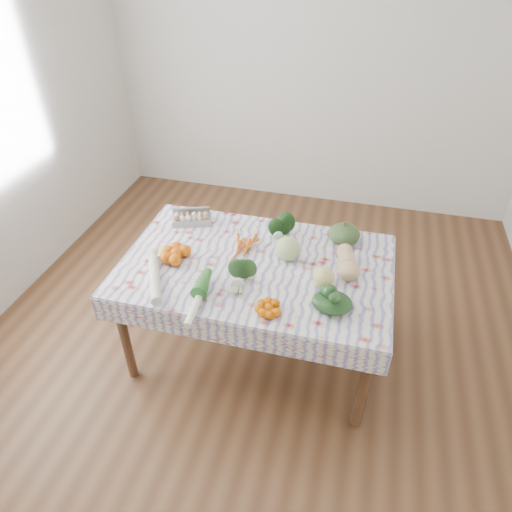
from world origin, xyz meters
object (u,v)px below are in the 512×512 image
cabbage (288,248)px  grapefruit (324,277)px  kabocha_squash (344,234)px  butternut_squash (348,262)px  egg_carton (192,220)px  dining_table (256,274)px

cabbage → grapefruit: 0.32m
kabocha_squash → butternut_squash: size_ratio=0.73×
egg_carton → cabbage: bearing=-36.7°
egg_carton → butternut_squash: bearing=-32.3°
kabocha_squash → butternut_squash: kabocha_squash is taller
egg_carton → kabocha_squash: kabocha_squash is taller
butternut_squash → grapefruit: 0.21m
cabbage → dining_table: bearing=-150.8°
butternut_squash → kabocha_squash: bearing=87.3°
dining_table → kabocha_squash: 0.64m
dining_table → cabbage: 0.26m
egg_carton → kabocha_squash: bearing=-17.3°
egg_carton → cabbage: 0.76m
egg_carton → kabocha_squash: size_ratio=1.28×
grapefruit → kabocha_squash: bearing=81.5°
kabocha_squash → butternut_squash: bearing=-80.5°
kabocha_squash → egg_carton: bearing=-177.8°
kabocha_squash → grapefruit: size_ratio=1.63×
butternut_squash → grapefruit: butternut_squash is taller
egg_carton → grapefruit: (0.98, -0.43, 0.03)m
egg_carton → grapefruit: bearing=-43.1°
dining_table → kabocha_squash: (0.50, 0.36, 0.15)m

